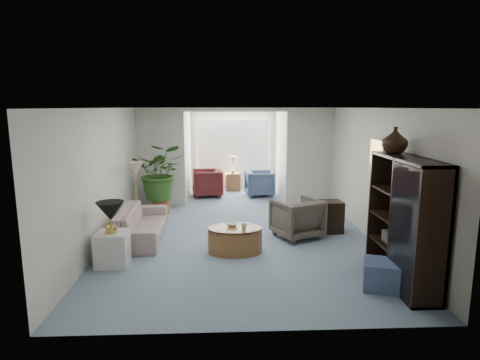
{
  "coord_description": "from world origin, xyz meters",
  "views": [
    {
      "loc": [
        -0.35,
        -7.19,
        2.52
      ],
      "look_at": [
        0.0,
        0.6,
        1.1
      ],
      "focal_mm": 30.14,
      "sensor_mm": 36.0,
      "label": 1
    }
  ],
  "objects_px": {
    "coffee_table": "(235,240)",
    "cabinet_urn": "(395,140)",
    "ottoman": "(382,275)",
    "entertainment_cabinet": "(404,222)",
    "sunroom_chair_maroon": "(207,183)",
    "sunroom_table": "(233,182)",
    "coffee_bowl": "(232,225)",
    "plant_pot": "(162,206)",
    "side_table_dark": "(328,217)",
    "end_table": "(113,249)",
    "coffee_cup": "(244,226)",
    "sunroom_chair_blue": "(260,183)",
    "framed_picture": "(378,153)",
    "table_lamp": "(110,211)",
    "floor_lamp": "(135,169)",
    "wingback_chair": "(297,218)",
    "sofa": "(142,223)"
  },
  "relations": [
    {
      "from": "sofa",
      "to": "plant_pot",
      "type": "distance_m",
      "value": 1.93
    },
    {
      "from": "cabinet_urn",
      "to": "sunroom_table",
      "type": "xyz_separation_m",
      "value": [
        -2.26,
        6.13,
        -1.76
      ]
    },
    {
      "from": "cabinet_urn",
      "to": "sunroom_chair_blue",
      "type": "relative_size",
      "value": 0.5
    },
    {
      "from": "end_table",
      "to": "wingback_chair",
      "type": "relative_size",
      "value": 0.65
    },
    {
      "from": "end_table",
      "to": "coffee_cup",
      "type": "xyz_separation_m",
      "value": [
        2.14,
        0.39,
        0.22
      ]
    },
    {
      "from": "end_table",
      "to": "coffee_cup",
      "type": "height_order",
      "value": "end_table"
    },
    {
      "from": "entertainment_cabinet",
      "to": "cabinet_urn",
      "type": "relative_size",
      "value": 4.63
    },
    {
      "from": "entertainment_cabinet",
      "to": "sunroom_chair_maroon",
      "type": "bearing_deg",
      "value": 117.08
    },
    {
      "from": "coffee_bowl",
      "to": "wingback_chair",
      "type": "relative_size",
      "value": 0.25
    },
    {
      "from": "ottoman",
      "to": "entertainment_cabinet",
      "type": "bearing_deg",
      "value": 26.74
    },
    {
      "from": "coffee_cup",
      "to": "sunroom_chair_blue",
      "type": "bearing_deg",
      "value": 81.36
    },
    {
      "from": "entertainment_cabinet",
      "to": "ottoman",
      "type": "distance_m",
      "value": 0.82
    },
    {
      "from": "framed_picture",
      "to": "coffee_bowl",
      "type": "xyz_separation_m",
      "value": [
        -2.64,
        -0.25,
        -1.22
      ]
    },
    {
      "from": "sofa",
      "to": "side_table_dark",
      "type": "height_order",
      "value": "side_table_dark"
    },
    {
      "from": "coffee_cup",
      "to": "framed_picture",
      "type": "bearing_deg",
      "value": 10.43
    },
    {
      "from": "sunroom_chair_blue",
      "to": "end_table",
      "type": "bearing_deg",
      "value": 146.27
    },
    {
      "from": "end_table",
      "to": "entertainment_cabinet",
      "type": "xyz_separation_m",
      "value": [
        4.35,
        -0.84,
        0.64
      ]
    },
    {
      "from": "sofa",
      "to": "coffee_bowl",
      "type": "bearing_deg",
      "value": -115.68
    },
    {
      "from": "floor_lamp",
      "to": "coffee_cup",
      "type": "distance_m",
      "value": 2.88
    },
    {
      "from": "end_table",
      "to": "wingback_chair",
      "type": "bearing_deg",
      "value": 21.77
    },
    {
      "from": "table_lamp",
      "to": "sunroom_chair_maroon",
      "type": "distance_m",
      "value": 5.24
    },
    {
      "from": "side_table_dark",
      "to": "ottoman",
      "type": "distance_m",
      "value": 2.61
    },
    {
      "from": "table_lamp",
      "to": "entertainment_cabinet",
      "type": "height_order",
      "value": "entertainment_cabinet"
    },
    {
      "from": "coffee_bowl",
      "to": "sunroom_table",
      "type": "distance_m",
      "value": 5.2
    },
    {
      "from": "coffee_table",
      "to": "sunroom_chair_maroon",
      "type": "height_order",
      "value": "sunroom_chair_maroon"
    },
    {
      "from": "coffee_cup",
      "to": "sunroom_chair_maroon",
      "type": "distance_m",
      "value": 4.72
    },
    {
      "from": "floor_lamp",
      "to": "table_lamp",
      "type": "bearing_deg",
      "value": -88.75
    },
    {
      "from": "coffee_bowl",
      "to": "ottoman",
      "type": "relative_size",
      "value": 0.42
    },
    {
      "from": "coffee_table",
      "to": "coffee_cup",
      "type": "height_order",
      "value": "coffee_cup"
    },
    {
      "from": "table_lamp",
      "to": "side_table_dark",
      "type": "height_order",
      "value": "table_lamp"
    },
    {
      "from": "wingback_chair",
      "to": "cabinet_urn",
      "type": "height_order",
      "value": "cabinet_urn"
    },
    {
      "from": "coffee_bowl",
      "to": "plant_pot",
      "type": "bearing_deg",
      "value": 121.41
    },
    {
      "from": "cabinet_urn",
      "to": "plant_pot",
      "type": "distance_m",
      "value": 5.74
    },
    {
      "from": "sofa",
      "to": "framed_picture",
      "type": "bearing_deg",
      "value": -98.7
    },
    {
      "from": "end_table",
      "to": "cabinet_urn",
      "type": "bearing_deg",
      "value": -4.53
    },
    {
      "from": "entertainment_cabinet",
      "to": "ottoman",
      "type": "height_order",
      "value": "entertainment_cabinet"
    },
    {
      "from": "coffee_table",
      "to": "cabinet_urn",
      "type": "distance_m",
      "value": 3.09
    },
    {
      "from": "coffee_table",
      "to": "ottoman",
      "type": "bearing_deg",
      "value": -36.92
    },
    {
      "from": "framed_picture",
      "to": "coffee_table",
      "type": "distance_m",
      "value": 3.01
    },
    {
      "from": "sunroom_chair_maroon",
      "to": "sunroom_table",
      "type": "xyz_separation_m",
      "value": [
        0.75,
        0.75,
        -0.12
      ]
    },
    {
      "from": "wingback_chair",
      "to": "coffee_cup",
      "type": "bearing_deg",
      "value": 15.83
    },
    {
      "from": "coffee_table",
      "to": "side_table_dark",
      "type": "bearing_deg",
      "value": 29.48
    },
    {
      "from": "framed_picture",
      "to": "cabinet_urn",
      "type": "bearing_deg",
      "value": -100.96
    },
    {
      "from": "plant_pot",
      "to": "framed_picture",
      "type": "bearing_deg",
      "value": -29.58
    },
    {
      "from": "side_table_dark",
      "to": "sunroom_table",
      "type": "relative_size",
      "value": 1.2
    },
    {
      "from": "table_lamp",
      "to": "coffee_table",
      "type": "height_order",
      "value": "table_lamp"
    },
    {
      "from": "coffee_cup",
      "to": "ottoman",
      "type": "distance_m",
      "value": 2.36
    },
    {
      "from": "framed_picture",
      "to": "sofa",
      "type": "bearing_deg",
      "value": 173.39
    },
    {
      "from": "table_lamp",
      "to": "coffee_table",
      "type": "relative_size",
      "value": 0.46
    },
    {
      "from": "framed_picture",
      "to": "coffee_bowl",
      "type": "height_order",
      "value": "framed_picture"
    }
  ]
}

